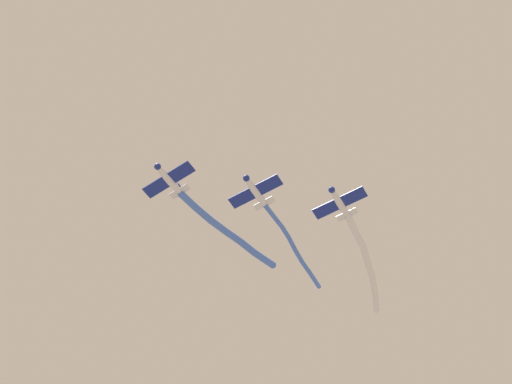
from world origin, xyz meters
The scene contains 6 objects.
airplane_lead centered at (2.58, 2.63, 77.23)m, with size 5.62×7.09×1.83m.
smoke_trail_lead centered at (-5.67, 9.17, 76.96)m, with size 12.72×11.80×1.50m.
airplane_left_wing centered at (-0.07, 13.30, 77.48)m, with size 5.62×7.21×1.83m.
smoke_trail_left_wing centered at (-9.59, 17.73, 78.11)m, with size 15.18×7.17×1.65m.
airplane_right_wing centered at (-2.72, 23.96, 77.73)m, with size 5.62×7.23×1.83m.
smoke_trail_right_wing centered at (-12.89, 27.54, 77.53)m, with size 17.00×4.91×1.19m.
Camera 1 is at (43.74, 16.50, 6.16)m, focal length 46.40 mm.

